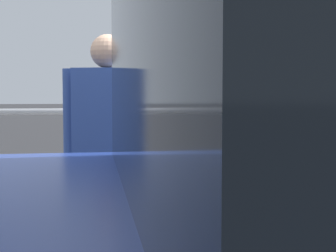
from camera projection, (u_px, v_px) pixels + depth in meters
parking_meter at (202, 123)px, 2.94m from camera, size 0.17×0.18×1.46m
pedestrian_at_meter at (109, 144)px, 3.05m from camera, size 0.71×0.53×1.61m
background_railing at (153, 139)px, 4.71m from camera, size 24.06×0.06×1.10m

